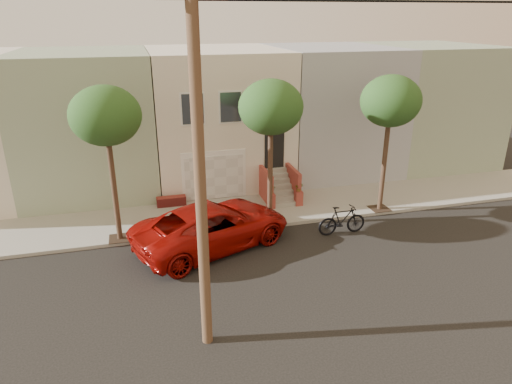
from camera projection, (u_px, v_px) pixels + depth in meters
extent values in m
plane|color=black|center=(274.00, 271.00, 16.87)|extent=(90.00, 90.00, 0.00)
cube|color=gray|center=(241.00, 212.00, 21.66)|extent=(40.00, 3.70, 0.15)
cube|color=beige|center=(216.00, 114.00, 25.62)|extent=(7.00, 8.00, 7.00)
cube|color=gray|center=(89.00, 120.00, 23.98)|extent=(6.50, 8.00, 7.00)
cube|color=#9A9EA3|center=(328.00, 108.00, 27.26)|extent=(6.50, 8.00, 7.00)
cube|color=gray|center=(423.00, 102.00, 28.83)|extent=(6.50, 8.00, 7.00)
cube|color=white|center=(214.00, 175.00, 22.64)|extent=(3.20, 0.12, 2.50)
cube|color=silver|center=(214.00, 177.00, 22.62)|extent=(2.90, 0.06, 2.20)
cube|color=gray|center=(222.00, 213.00, 21.41)|extent=(3.20, 3.70, 0.02)
cube|color=maroon|center=(171.00, 201.00, 22.19)|extent=(1.40, 0.45, 0.44)
cube|color=black|center=(274.00, 149.00, 22.92)|extent=(1.00, 0.06, 2.00)
cube|color=#3F4751|center=(193.00, 109.00, 21.16)|extent=(1.00, 0.06, 1.40)
cube|color=white|center=(193.00, 109.00, 21.18)|extent=(1.15, 0.05, 1.55)
cube|color=#3F4751|center=(231.00, 107.00, 21.59)|extent=(1.00, 0.06, 1.40)
cube|color=white|center=(231.00, 107.00, 21.61)|extent=(1.15, 0.05, 1.55)
cube|color=#3F4751|center=(267.00, 105.00, 22.03)|extent=(1.00, 0.06, 1.40)
cube|color=white|center=(267.00, 105.00, 22.05)|extent=(1.15, 0.05, 1.55)
cube|color=gray|center=(285.00, 204.00, 22.15)|extent=(1.20, 0.28, 0.20)
cube|color=gray|center=(283.00, 198.00, 22.33)|extent=(1.20, 0.28, 0.20)
cube|color=gray|center=(281.00, 192.00, 22.51)|extent=(1.20, 0.28, 0.20)
cube|color=gray|center=(279.00, 187.00, 22.69)|extent=(1.20, 0.28, 0.20)
cube|color=gray|center=(278.00, 181.00, 22.87)|extent=(1.20, 0.28, 0.20)
cube|color=gray|center=(276.00, 175.00, 23.05)|extent=(1.20, 0.28, 0.20)
cube|color=gray|center=(275.00, 170.00, 23.23)|extent=(1.20, 0.28, 0.20)
cube|color=#973B31|center=(266.00, 186.00, 22.48)|extent=(0.18, 1.96, 1.60)
cube|color=#973B31|center=(293.00, 184.00, 22.82)|extent=(0.18, 1.96, 1.60)
cube|color=#973B31|center=(271.00, 201.00, 21.85)|extent=(0.35, 0.35, 0.70)
imported|color=#204719|center=(271.00, 190.00, 21.65)|extent=(0.40, 0.35, 0.45)
cube|color=#973B31|center=(299.00, 198.00, 22.19)|extent=(0.35, 0.35, 0.70)
imported|color=#204719|center=(299.00, 187.00, 21.98)|extent=(0.41, 0.35, 0.45)
cube|color=#2D2116|center=(120.00, 238.00, 18.99)|extent=(0.90, 0.90, 0.02)
cylinder|color=#382419|center=(114.00, 191.00, 18.23)|extent=(0.22, 0.22, 4.20)
ellipsoid|color=#204719|center=(105.00, 116.00, 17.12)|extent=(2.70, 2.57, 2.29)
cube|color=#2D2116|center=(270.00, 221.00, 20.56)|extent=(0.90, 0.90, 0.02)
cylinder|color=#382419|center=(270.00, 177.00, 19.80)|extent=(0.22, 0.22, 4.20)
ellipsoid|color=#204719|center=(271.00, 107.00, 18.69)|extent=(2.70, 2.57, 2.29)
cube|color=#2D2116|center=(379.00, 208.00, 21.89)|extent=(0.90, 0.90, 0.02)
cylinder|color=#382419|center=(384.00, 167.00, 21.13)|extent=(0.22, 0.22, 4.20)
ellipsoid|color=#204719|center=(391.00, 101.00, 20.02)|extent=(2.70, 2.57, 2.29)
cylinder|color=#4D3824|center=(200.00, 179.00, 11.45)|extent=(0.30, 0.30, 10.00)
imported|color=#920B07|center=(213.00, 226.00, 18.38)|extent=(7.13, 5.21, 1.80)
imported|color=black|center=(342.00, 220.00, 19.49)|extent=(2.15, 0.62, 1.29)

